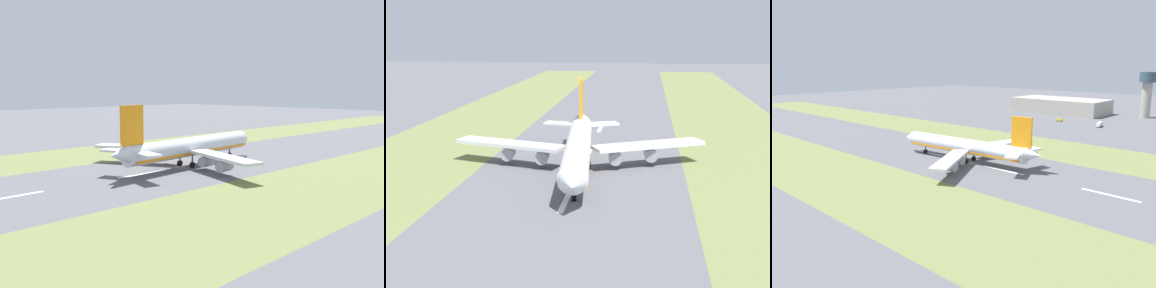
# 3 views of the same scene
# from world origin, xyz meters

# --- Properties ---
(ground_plane) EXTENTS (800.00, 800.00, 0.00)m
(ground_plane) POSITION_xyz_m (0.00, 0.00, 0.00)
(ground_plane) COLOR #56565B
(grass_median_west) EXTENTS (40.00, 600.00, 0.01)m
(grass_median_west) POSITION_xyz_m (-45.00, 0.00, 0.00)
(grass_median_west) COLOR olive
(grass_median_west) RESTS_ON ground
(grass_median_east) EXTENTS (40.00, 600.00, 0.01)m
(grass_median_east) POSITION_xyz_m (45.00, 0.00, 0.00)
(grass_median_east) COLOR olive
(grass_median_east) RESTS_ON ground
(centreline_dash_near) EXTENTS (1.20, 18.00, 0.01)m
(centreline_dash_near) POSITION_xyz_m (0.00, -55.35, 0.01)
(centreline_dash_near) COLOR silver
(centreline_dash_near) RESTS_ON ground
(centreline_dash_mid) EXTENTS (1.20, 18.00, 0.01)m
(centreline_dash_mid) POSITION_xyz_m (0.00, -15.35, 0.01)
(centreline_dash_mid) COLOR silver
(centreline_dash_mid) RESTS_ON ground
(centreline_dash_far) EXTENTS (1.20, 18.00, 0.01)m
(centreline_dash_far) POSITION_xyz_m (0.00, 24.65, 0.01)
(centreline_dash_far) COLOR silver
(centreline_dash_far) RESTS_ON ground
(airplane_main_jet) EXTENTS (63.86, 67.22, 20.20)m
(airplane_main_jet) POSITION_xyz_m (0.49, 2.75, 6.02)
(airplane_main_jet) COLOR silver
(airplane_main_jet) RESTS_ON ground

